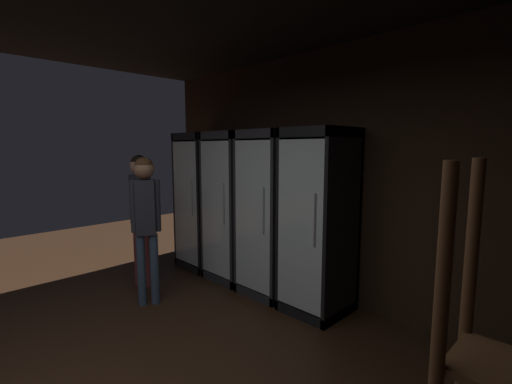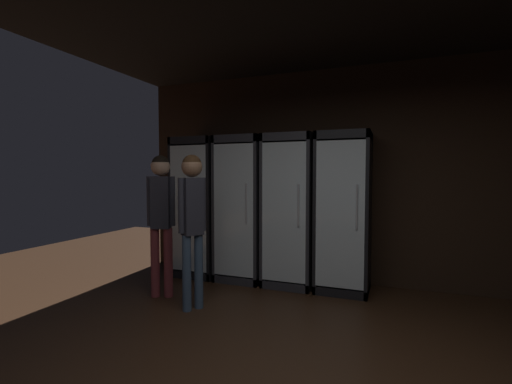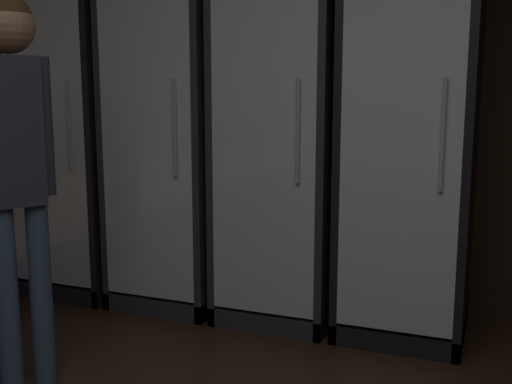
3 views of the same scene
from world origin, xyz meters
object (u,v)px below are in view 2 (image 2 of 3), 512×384
object	(u,v)px
cooler_right	(344,213)
shopper_near	(161,208)
cooler_center	(291,211)
shopper_far	(192,210)
cooler_far_left	(202,208)
cooler_left	(244,210)

from	to	relation	value
cooler_right	shopper_near	bearing A→B (deg)	-151.67
cooler_center	shopper_far	size ratio (longest dim) A/B	1.18
shopper_near	cooler_far_left	bearing A→B (deg)	93.67
cooler_far_left	cooler_center	xyz separation A→B (m)	(1.33, -0.00, -0.00)
shopper_far	cooler_left	bearing A→B (deg)	87.48
cooler_far_left	shopper_far	bearing A→B (deg)	-64.06
cooler_right	shopper_far	size ratio (longest dim) A/B	1.18
cooler_far_left	cooler_center	distance (m)	1.33
cooler_left	shopper_near	xyz separation A→B (m)	(-0.60, -1.04, 0.10)
shopper_far	cooler_center	bearing A→B (deg)	60.13
cooler_center	cooler_right	size ratio (longest dim) A/B	1.00
cooler_left	cooler_far_left	bearing A→B (deg)	179.87
cooler_far_left	cooler_right	size ratio (longest dim) A/B	1.00
cooler_right	shopper_near	size ratio (longest dim) A/B	1.18
cooler_right	shopper_near	distance (m)	2.19
cooler_center	shopper_near	size ratio (longest dim) A/B	1.18
cooler_right	cooler_center	bearing A→B (deg)	-179.96
cooler_right	cooler_far_left	bearing A→B (deg)	179.94
shopper_near	cooler_center	bearing A→B (deg)	39.46
shopper_near	shopper_far	size ratio (longest dim) A/B	1.01
cooler_right	cooler_left	bearing A→B (deg)	179.98
cooler_far_left	cooler_left	size ratio (longest dim) A/B	1.00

